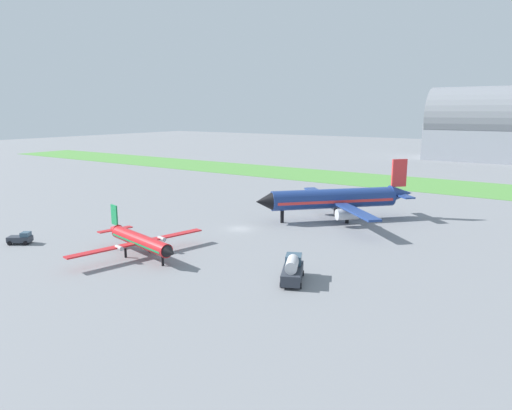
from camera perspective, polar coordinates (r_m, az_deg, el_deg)
name	(u,v)px	position (r m, az deg, el deg)	size (l,w,h in m)	color
ground_plane	(240,229)	(85.28, -1.97, -2.94)	(600.00, 600.00, 0.00)	gray
grass_taxiway_strip	(378,181)	(148.61, 14.69, 2.92)	(360.00, 28.00, 0.08)	#549342
airplane_midfield_jet	(336,199)	(92.63, 9.84, 0.74)	(26.19, 26.76, 11.78)	navy
airplane_foreground_turboprop	(139,240)	(71.31, -14.14, -4.19)	(18.72, 21.73, 6.59)	red
fuel_truck_near_gate	(292,269)	(59.54, 4.50, -7.84)	(4.92, 6.91, 3.29)	#2D333D
pushback_tug_midfield	(21,238)	(84.71, -26.87, -3.67)	(3.97, 3.56, 1.95)	#2D333D
hangar_distant	(495,127)	(222.84, 27.23, 8.54)	(53.38, 25.90, 31.35)	#9399A3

